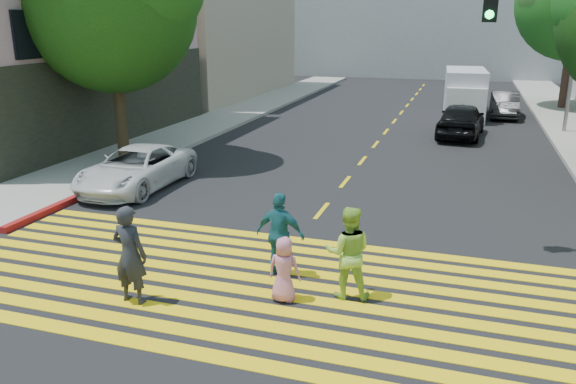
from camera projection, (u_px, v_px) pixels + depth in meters
The scene contains 17 objects.
ground at pixel (235, 318), 9.68m from camera, with size 120.00×120.00×0.00m, color black.
sidewalk_left at pixel (248, 109), 32.19m from camera, with size 3.00×40.00×0.15m, color gray.
curb_red at pixel (103, 186), 17.14m from camera, with size 0.20×8.00×0.16m, color maroon.
crosswalk at pixel (261, 286), 10.84m from camera, with size 13.40×5.30×0.01m.
lane_line at pixel (398, 117), 30.19m from camera, with size 0.12×34.40×0.01m.
building_left_tan at pixel (177, 20), 38.41m from camera, with size 12.00×16.00×10.00m, color tan.
backdrop_block at pixel (436, 9), 51.69m from camera, with size 30.00×8.00×12.00m, color gray.
pedestrian_man at pixel (130, 255), 9.97m from camera, with size 0.67×0.44×1.84m, color #26272C.
pedestrian_woman at pixel (348, 253), 10.18m from camera, with size 0.85×0.66×1.75m, color #9ACB43.
pedestrian_child at pixel (284, 269), 10.11m from camera, with size 0.60×0.39×1.23m, color #C5708A.
pedestrian_extra at pixel (280, 235), 11.10m from camera, with size 1.00×0.42×1.71m, color #1F6472.
white_sedan at pixel (136, 168), 17.06m from camera, with size 2.08×4.51×1.25m, color silver.
dark_car_near at pixel (461, 120), 24.68m from camera, with size 1.81×4.50×1.53m, color black.
silver_car at pixel (466, 93), 34.74m from camera, with size 1.93×4.74×1.38m, color #A8AFB9.
dark_car_parked at pixel (504, 104), 29.91m from camera, with size 1.42×4.07×1.34m, color black.
white_van at pixel (464, 95), 29.66m from camera, with size 2.25×5.38×2.50m.
street_lamp at pixel (576, 11), 23.95m from camera, with size 2.09×0.68×9.30m.
Camera 1 is at (3.50, -7.95, 4.89)m, focal length 35.00 mm.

